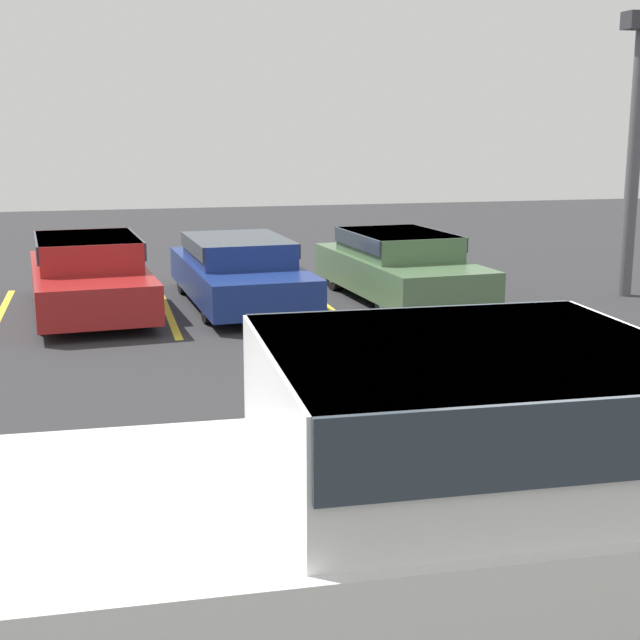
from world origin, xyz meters
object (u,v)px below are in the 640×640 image
parked_sedan_b (239,269)px  parked_sedan_c (399,264)px  pickup_truck (519,518)px  parked_sedan_a (89,272)px  light_post (635,135)px

parked_sedan_b → parked_sedan_c: bearing=82.2°
pickup_truck → parked_sedan_a: pickup_truck is taller
parked_sedan_b → light_post: (6.97, -0.88, 2.25)m
parked_sedan_b → parked_sedan_c: parked_sedan_c is taller
parked_sedan_b → parked_sedan_a: bearing=-91.7°
parked_sedan_c → pickup_truck: bearing=-19.6°
parked_sedan_a → parked_sedan_b: (2.51, 0.05, -0.04)m
parked_sedan_c → parked_sedan_a: bearing=-95.9°
parked_sedan_c → light_post: size_ratio=0.91×
parked_sedan_c → light_post: light_post is taller
parked_sedan_c → light_post: bearing=77.3°
parked_sedan_a → light_post: light_post is taller
parked_sedan_b → light_post: 7.38m
pickup_truck → parked_sedan_b: size_ratio=1.27×
parked_sedan_a → parked_sedan_b: bearing=86.9°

